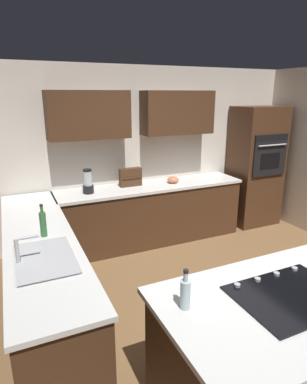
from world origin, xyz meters
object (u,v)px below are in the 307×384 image
(wall_oven, at_px, (255,167))
(spice_rack, at_px, (130,177))
(cooktop, at_px, (291,295))
(blender, at_px, (88,183))
(mixing_bowl, at_px, (173,180))
(sink_unit, at_px, (44,258))
(oil_bottle, at_px, (185,293))
(dish_soap_bottle, at_px, (43,223))

(wall_oven, height_order, spice_rack, wall_oven)
(spice_rack, bearing_deg, wall_oven, 177.86)
(cooktop, bearing_deg, blender, -77.01)
(cooktop, xyz_separation_m, mixing_bowl, (-0.63, -2.90, 0.04))
(sink_unit, xyz_separation_m, blender, (-0.78, -1.70, 0.12))
(wall_oven, xyz_separation_m, blender, (2.90, 0.01, 0.04))
(oil_bottle, bearing_deg, sink_unit, -54.19)
(cooktop, height_order, spice_rack, spice_rack)
(mixing_bowl, height_order, spice_rack, spice_rack)
(wall_oven, distance_m, dish_soap_bottle, 3.82)
(mixing_bowl, xyz_separation_m, dish_soap_bottle, (2.02, 1.22, 0.08))
(sink_unit, distance_m, cooktop, 1.89)
(wall_oven, relative_size, cooktop, 2.64)
(blender, relative_size, mixing_bowl, 1.89)
(cooktop, height_order, dish_soap_bottle, dish_soap_bottle)
(wall_oven, bearing_deg, blender, 0.27)
(sink_unit, relative_size, cooktop, 0.92)
(oil_bottle, bearing_deg, wall_oven, -137.08)
(sink_unit, bearing_deg, dish_soap_bottle, -96.95)
(mixing_bowl, relative_size, oil_bottle, 0.65)
(sink_unit, xyz_separation_m, oil_bottle, (-0.74, 1.02, 0.09))
(cooktop, relative_size, blender, 2.28)
(wall_oven, relative_size, mixing_bowl, 11.37)
(spice_rack, relative_size, oil_bottle, 1.20)
(mixing_bowl, bearing_deg, sink_unit, 39.23)
(dish_soap_bottle, bearing_deg, mixing_bowl, -148.93)
(dish_soap_bottle, bearing_deg, blender, -120.61)
(wall_oven, relative_size, sink_unit, 2.86)
(sink_unit, xyz_separation_m, mixing_bowl, (-2.08, -1.70, 0.03))
(cooktop, relative_size, oil_bottle, 2.79)
(sink_unit, height_order, oil_bottle, oil_bottle)
(sink_unit, height_order, dish_soap_bottle, dish_soap_bottle)
(cooktop, bearing_deg, mixing_bowl, -102.24)
(wall_oven, height_order, oil_bottle, wall_oven)
(spice_rack, distance_m, dish_soap_bottle, 1.90)
(sink_unit, relative_size, blender, 2.10)
(sink_unit, bearing_deg, blender, -114.64)
(wall_oven, height_order, mixing_bowl, wall_oven)
(dish_soap_bottle, xyz_separation_m, oil_bottle, (-0.68, 1.50, -0.02))
(blender, distance_m, dish_soap_bottle, 1.41)
(sink_unit, relative_size, oil_bottle, 2.57)
(mixing_bowl, distance_m, oil_bottle, 3.03)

